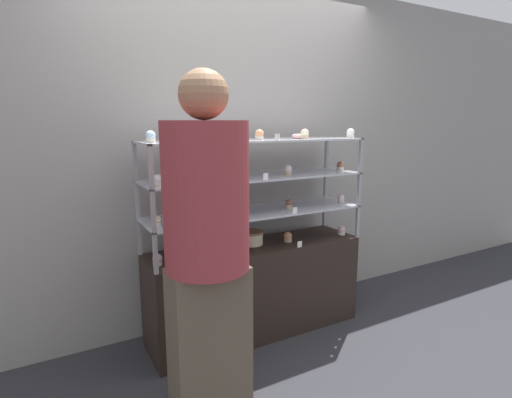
{
  "coord_description": "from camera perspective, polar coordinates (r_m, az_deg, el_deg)",
  "views": [
    {
      "loc": [
        -1.33,
        -2.4,
        1.54
      ],
      "look_at": [
        0.0,
        0.0,
        1.01
      ],
      "focal_mm": 28.0,
      "sensor_mm": 36.0,
      "label": 1
    }
  ],
  "objects": [
    {
      "name": "cupcake_1",
      "position": [
        2.68,
        -3.86,
        -7.22
      ],
      "size": [
        0.06,
        0.06,
        0.07
      ],
      "color": "#CCB28C",
      "rests_on": "display_base"
    },
    {
      "name": "sheet_cake_frosted",
      "position": [
        2.66,
        -5.77,
        -1.8
      ],
      "size": [
        0.22,
        0.17,
        0.07
      ],
      "color": "#C66660",
      "rests_on": "display_riser_lower"
    },
    {
      "name": "cupcake_15",
      "position": [
        3.09,
        13.35,
        9.1
      ],
      "size": [
        0.06,
        0.06,
        0.07
      ],
      "color": "beige",
      "rests_on": "display_riser_upper"
    },
    {
      "name": "display_riser_lower",
      "position": [
        2.82,
        0.0,
        -2.03
      ],
      "size": [
        1.57,
        0.42,
        0.25
      ],
      "color": "#99999E",
      "rests_on": "display_base"
    },
    {
      "name": "cupcake_8",
      "position": [
        2.57,
        -3.87,
        3.42
      ],
      "size": [
        0.06,
        0.06,
        0.07
      ],
      "color": "white",
      "rests_on": "display_riser_middle"
    },
    {
      "name": "cupcake_2",
      "position": [
        2.97,
        4.58,
        -5.44
      ],
      "size": [
        0.06,
        0.06,
        0.07
      ],
      "color": "#CCB28C",
      "rests_on": "display_base"
    },
    {
      "name": "cupcake_4",
      "position": [
        2.47,
        -14.01,
        -3.1
      ],
      "size": [
        0.05,
        0.05,
        0.07
      ],
      "color": "white",
      "rests_on": "display_riser_lower"
    },
    {
      "name": "cupcake_12",
      "position": [
        2.52,
        -6.56,
        8.95
      ],
      "size": [
        0.06,
        0.06,
        0.07
      ],
      "color": "white",
      "rests_on": "display_riser_upper"
    },
    {
      "name": "cupcake_7",
      "position": [
        2.4,
        -13.88,
        2.59
      ],
      "size": [
        0.06,
        0.06,
        0.07
      ],
      "color": "beige",
      "rests_on": "display_riser_middle"
    },
    {
      "name": "display_riser_middle",
      "position": [
        2.77,
        0.0,
        3.02
      ],
      "size": [
        1.57,
        0.42,
        0.25
      ],
      "color": "#99999E",
      "rests_on": "display_riser_lower"
    },
    {
      "name": "customer_figure",
      "position": [
        1.98,
        -7.0,
        -6.38
      ],
      "size": [
        0.42,
        0.42,
        1.78
      ],
      "color": "brown",
      "rests_on": "ground_plane"
    },
    {
      "name": "donut_glazed",
      "position": [
        2.93,
        6.32,
        8.91
      ],
      "size": [
        0.12,
        0.12,
        0.03
      ],
      "color": "#EFB2BC",
      "rests_on": "display_riser_upper"
    },
    {
      "name": "display_base",
      "position": [
        3.0,
        0.0,
        -12.7
      ],
      "size": [
        1.57,
        0.42,
        0.67
      ],
      "color": "black",
      "rests_on": "ground_plane"
    },
    {
      "name": "price_tag_3",
      "position": [
        2.61,
        3.06,
        8.83
      ],
      "size": [
        0.04,
        0.0,
        0.04
      ],
      "color": "white",
      "rests_on": "display_riser_upper"
    },
    {
      "name": "cupcake_5",
      "position": [
        2.91,
        4.72,
        -0.69
      ],
      "size": [
        0.05,
        0.05,
        0.07
      ],
      "color": "#CCB28C",
      "rests_on": "display_riser_lower"
    },
    {
      "name": "price_tag_2",
      "position": [
        2.59,
        1.39,
        3.24
      ],
      "size": [
        0.04,
        0.0,
        0.04
      ],
      "color": "white",
      "rests_on": "display_riser_middle"
    },
    {
      "name": "cupcake_6",
      "position": [
        3.18,
        12.02,
        0.11
      ],
      "size": [
        0.05,
        0.05,
        0.07
      ],
      "color": "beige",
      "rests_on": "display_riser_lower"
    },
    {
      "name": "price_tag_0",
      "position": [
        2.85,
        6.25,
        -6.45
      ],
      "size": [
        0.04,
        0.0,
        0.04
      ],
      "color": "white",
      "rests_on": "display_base"
    },
    {
      "name": "cupcake_0",
      "position": [
        2.56,
        -13.9,
        -8.42
      ],
      "size": [
        0.06,
        0.06,
        0.07
      ],
      "color": "beige",
      "rests_on": "display_base"
    },
    {
      "name": "cupcake_10",
      "position": [
        3.15,
        11.94,
        4.62
      ],
      "size": [
        0.06,
        0.06,
        0.07
      ],
      "color": "beige",
      "rests_on": "display_riser_middle"
    },
    {
      "name": "cupcake_9",
      "position": [
        2.84,
        4.57,
        4.15
      ],
      "size": [
        0.06,
        0.06,
        0.07
      ],
      "color": "#CCB28C",
      "rests_on": "display_riser_middle"
    },
    {
      "name": "ground_plane",
      "position": [
        3.15,
        0.0,
        -18.26
      ],
      "size": [
        20.0,
        20.0,
        0.0
      ],
      "primitive_type": "plane",
      "color": "#2D2D33"
    },
    {
      "name": "layer_cake_centerpiece",
      "position": [
        2.89,
        -0.61,
        -5.55
      ],
      "size": [
        0.17,
        0.17,
        0.1
      ],
      "color": "beige",
      "rests_on": "display_base"
    },
    {
      "name": "back_wall",
      "position": [
        3.07,
        -3.24,
        6.52
      ],
      "size": [
        8.0,
        0.05,
        2.6
      ],
      "color": "gray",
      "rests_on": "ground_plane"
    },
    {
      "name": "display_riser_upper",
      "position": [
        2.75,
        0.0,
        8.2
      ],
      "size": [
        1.57,
        0.42,
        0.25
      ],
      "color": "#99999E",
      "rests_on": "display_riser_middle"
    },
    {
      "name": "cupcake_14",
      "position": [
        2.87,
        6.98,
        9.18
      ],
      "size": [
        0.06,
        0.06,
        0.07
      ],
      "color": "#CCB28C",
      "rests_on": "display_riser_upper"
    },
    {
      "name": "price_tag_1",
      "position": [
        2.76,
        5.59,
        -1.62
      ],
      "size": [
        0.04,
        0.0,
        0.04
      ],
      "color": "white",
      "rests_on": "display_riser_lower"
    },
    {
      "name": "cupcake_13",
      "position": [
        2.68,
        0.49,
        9.14
      ],
      "size": [
        0.06,
        0.06,
        0.07
      ],
      "color": "beige",
      "rests_on": "display_riser_upper"
    },
    {
      "name": "cupcake_11",
      "position": [
        2.44,
        -14.83,
        8.59
      ],
      "size": [
        0.06,
        0.06,
        0.07
      ],
      "color": "beige",
      "rests_on": "display_riser_upper"
    },
    {
      "name": "cupcake_3",
      "position": [
        3.21,
        12.11,
        -4.38
      ],
      "size": [
        0.06,
        0.06,
        0.07
      ],
      "color": "white",
      "rests_on": "display_base"
    }
  ]
}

